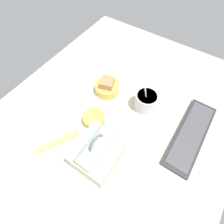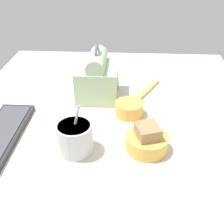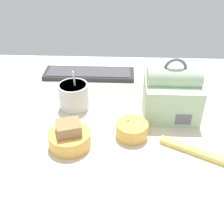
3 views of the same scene
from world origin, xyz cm
name	(u,v)px [view 2 (image 2 of 3)]	position (x,y,z in cm)	size (l,w,h in cm)	color
desk_surface	(109,129)	(0.00, 0.00, 1.00)	(140.00, 110.00, 2.00)	beige
lunch_bag	(97,77)	(21.76, 6.05, 9.96)	(18.51, 15.90, 21.38)	#B7D6AD
soup_cup	(75,138)	(-12.56, 9.33, 6.84)	(10.70, 10.70, 15.43)	silver
bento_bowl_sandwich	(147,141)	(-10.63, -11.95, 5.15)	(12.77, 12.77, 8.44)	#EAB24C
bento_bowl_snacks	(129,108)	(8.25, -6.48, 4.57)	(10.15, 10.15, 5.81)	#EAB24C
chopstick_case	(147,90)	(26.28, -13.72, 2.80)	(19.01, 11.69, 1.60)	#EFD666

